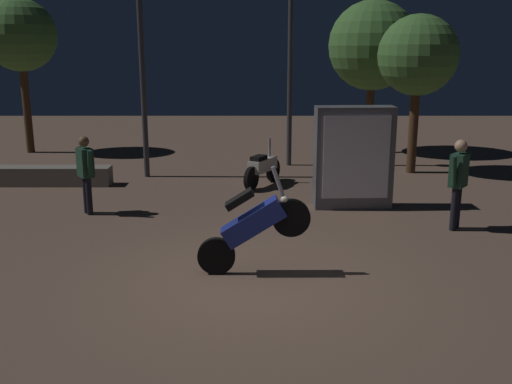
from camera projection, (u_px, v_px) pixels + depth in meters
ground_plane at (250, 280)px, 8.46m from camera, size 40.00×40.00×0.00m
motorcycle_blue_foreground at (255, 226)px, 8.54m from camera, size 1.66×0.32×1.63m
motorcycle_white_parked_left at (265, 168)px, 14.04m from camera, size 0.90×1.50×1.11m
person_rider_beside at (461, 177)px, 10.55m from camera, size 0.49×0.57×1.67m
person_bystander_far at (88, 168)px, 11.58m from camera, size 0.46×0.58×1.58m
streetlamp_near at (293, 46)px, 15.72m from camera, size 0.36×0.36×5.18m
streetlamp_far at (143, 39)px, 14.27m from camera, size 0.36×0.36×5.49m
tree_left_bg at (375, 46)px, 17.67m from camera, size 2.69×2.69×4.62m
tree_center_bg at (23, 36)px, 17.64m from camera, size 2.18×2.18×4.67m
tree_right_bg at (421, 56)px, 14.83m from camera, size 2.04×2.04×4.07m
kiosk_billboard at (356, 158)px, 12.02m from camera, size 1.62×0.61×2.10m
planter_wall_low at (49, 176)px, 14.17m from camera, size 3.10×0.50×0.45m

